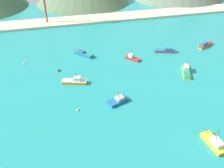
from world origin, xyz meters
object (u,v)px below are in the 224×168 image
Objects in this scene: fishing_boat_4 at (118,100)px; fishing_boat_10 at (84,54)px; fishing_boat_3 at (75,81)px; fishing_boat_7 at (186,71)px; fishing_boat_5 at (166,51)px; buoy_2 at (59,71)px; buoy_1 at (78,110)px; fishing_boat_9 at (132,58)px; fishing_boat_0 at (205,45)px; fishing_boat_8 at (215,143)px; buoy_0 at (25,63)px.

fishing_boat_10 is (-5.30, 37.13, 0.12)m from fishing_boat_4.
fishing_boat_7 is at bearing -4.93° from fishing_boat_3.
fishing_boat_3 is at bearing -107.16° from fishing_boat_10.
fishing_boat_5 is 9.73× the size of buoy_2.
buoy_1 is (-8.23, -37.98, -0.68)m from fishing_boat_10.
fishing_boat_10 is 8.11× the size of buoy_2.
fishing_boat_9 is (-17.66, -2.99, 0.13)m from fishing_boat_5.
fishing_boat_7 reaches higher than fishing_boat_0.
fishing_boat_3 is at bearing -154.76° from fishing_boat_9.
buoy_1 is at bearing -82.15° from buoy_2.
buoy_1 is (-66.74, -32.20, -0.68)m from fishing_boat_0.
fishing_boat_4 reaches higher than buoy_2.
fishing_boat_8 is (31.33, -39.77, 0.00)m from fishing_boat_3.
fishing_boat_8 reaches higher than fishing_boat_7.
fishing_boat_3 is 12.10× the size of buoy_1.
buoy_0 is (-18.73, 21.11, -0.76)m from fishing_boat_3.
fishing_boat_10 reaches higher than buoy_2.
fishing_boat_0 is 1.29× the size of fishing_boat_4.
fishing_boat_4 is (-53.21, -31.35, -0.11)m from fishing_boat_0.
fishing_boat_5 is at bearing -178.16° from fishing_boat_0.
fishing_boat_10 reaches higher than fishing_boat_5.
fishing_boat_5 is (32.19, 30.68, -0.05)m from fishing_boat_4.
fishing_boat_4 is 0.72× the size of fishing_boat_7.
fishing_boat_3 is at bearing 128.61° from fishing_boat_4.
fishing_boat_10 is at bearing 43.60° from buoy_2.
fishing_boat_3 is 28.24m from buoy_0.
buoy_0 is (-84.04, 4.90, -0.66)m from fishing_boat_0.
fishing_boat_9 is at bearing 45.48° from buoy_1.
fishing_boat_10 reaches higher than buoy_1.
buoy_0 is (-45.36, 8.57, -0.62)m from fishing_boat_9.
fishing_boat_10 is (-37.49, 6.45, 0.17)m from fishing_boat_5.
fishing_boat_4 is 33.49m from fishing_boat_7.
fishing_boat_10 is (-36.79, 25.75, -0.06)m from fishing_boat_7.
buoy_0 is (-30.82, 36.25, -0.54)m from fishing_boat_4.
fishing_boat_0 reaches higher than fishing_boat_5.
buoy_0 is 0.83× the size of buoy_2.
fishing_boat_7 is 13.81× the size of buoy_1.
buoy_0 is (-63.01, 5.57, -0.49)m from fishing_boat_5.
fishing_boat_7 is at bearing 71.22° from fishing_boat_8.
fishing_boat_9 is 31.79m from buoy_2.
fishing_boat_10 is at bearing 111.67° from fishing_boat_8.
buoy_1 is (-32.77, 23.79, -0.77)m from fishing_boat_8.
fishing_boat_8 is (-12.25, -36.02, 0.03)m from fishing_boat_7.
fishing_boat_4 is 31.01m from buoy_2.
fishing_boat_9 is at bearing -10.69° from buoy_0.
buoy_2 is (-3.67, 26.65, 0.05)m from buoy_1.
buoy_1 is at bearing -154.25° from fishing_boat_0.
fishing_boat_5 is 11.69× the size of buoy_0.
buoy_0 is at bearing 169.31° from fishing_boat_9.
fishing_boat_8 reaches higher than fishing_boat_3.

